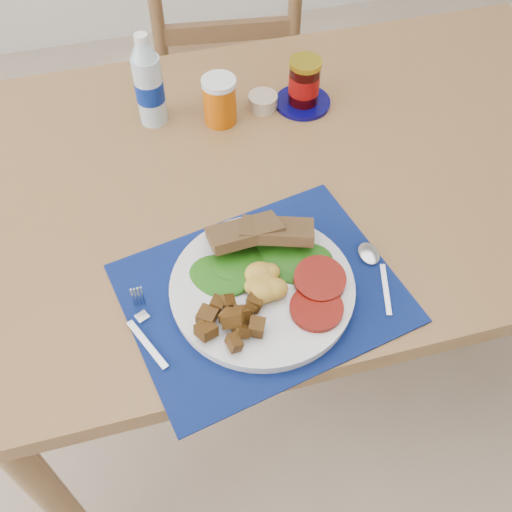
{
  "coord_description": "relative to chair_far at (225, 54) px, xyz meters",
  "views": [
    {
      "loc": [
        -0.34,
        -0.64,
        1.59
      ],
      "look_at": [
        -0.18,
        -0.04,
        0.8
      ],
      "focal_mm": 42.0,
      "sensor_mm": 36.0,
      "label": 1
    }
  ],
  "objects": [
    {
      "name": "ground",
      "position": [
        0.03,
        -0.89,
        -0.57
      ],
      "size": [
        4.0,
        4.0,
        0.0
      ],
      "primitive_type": "plane",
      "color": "#A08572",
      "rests_on": "ground"
    },
    {
      "name": "table",
      "position": [
        0.03,
        -0.69,
        0.1
      ],
      "size": [
        1.4,
        0.9,
        0.75
      ],
      "color": "brown",
      "rests_on": "ground"
    },
    {
      "name": "chair_far",
      "position": [
        0.0,
        0.0,
        0.0
      ],
      "size": [
        0.47,
        0.45,
        1.12
      ],
      "rotation": [
        0.0,
        0.0,
        3.01
      ],
      "color": "#53321E",
      "rests_on": "ground"
    },
    {
      "name": "placemat",
      "position": [
        -0.16,
        -0.97,
        0.18
      ],
      "size": [
        0.51,
        0.43,
        0.0
      ],
      "primitive_type": "cube",
      "rotation": [
        0.0,
        0.0,
        0.2
      ],
      "color": "#041031",
      "rests_on": "table"
    },
    {
      "name": "breakfast_plate",
      "position": [
        -0.16,
        -0.98,
        0.21
      ],
      "size": [
        0.31,
        0.31,
        0.07
      ],
      "rotation": [
        0.0,
        0.0,
        -0.07
      ],
      "color": "silver",
      "rests_on": "placemat"
    },
    {
      "name": "fork",
      "position": [
        -0.36,
        -0.99,
        0.19
      ],
      "size": [
        0.05,
        0.15,
        0.0
      ],
      "rotation": [
        0.0,
        0.0,
        0.42
      ],
      "color": "#B2B5BA",
      "rests_on": "placemat"
    },
    {
      "name": "spoon",
      "position": [
        0.05,
        -0.97,
        0.19
      ],
      "size": [
        0.04,
        0.16,
        0.0
      ],
      "rotation": [
        0.0,
        0.0,
        -0.28
      ],
      "color": "#B2B5BA",
      "rests_on": "placemat"
    },
    {
      "name": "water_bottle",
      "position": [
        -0.26,
        -0.47,
        0.27
      ],
      "size": [
        0.06,
        0.06,
        0.21
      ],
      "color": "#ADBFCC",
      "rests_on": "table"
    },
    {
      "name": "juice_glass",
      "position": [
        -0.12,
        -0.51,
        0.23
      ],
      "size": [
        0.07,
        0.07,
        0.1
      ],
      "primitive_type": "cylinder",
      "color": "#B74F04",
      "rests_on": "table"
    },
    {
      "name": "ramekin",
      "position": [
        -0.02,
        -0.49,
        0.2
      ],
      "size": [
        0.06,
        0.06,
        0.03
      ],
      "primitive_type": "cylinder",
      "color": "tan",
      "rests_on": "table"
    },
    {
      "name": "jam_on_saucer",
      "position": [
        0.07,
        -0.5,
        0.23
      ],
      "size": [
        0.12,
        0.12,
        0.11
      ],
      "color": "#06044A",
      "rests_on": "table"
    }
  ]
}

